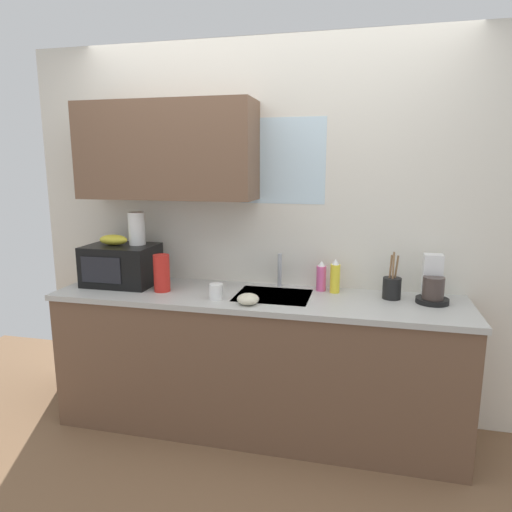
% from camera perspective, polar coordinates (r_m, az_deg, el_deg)
% --- Properties ---
extents(kitchen_wall_assembly, '(3.34, 0.42, 2.50)m').
position_cam_1_polar(kitchen_wall_assembly, '(3.13, -1.14, 5.14)').
color(kitchen_wall_assembly, silver).
rests_on(kitchen_wall_assembly, ground).
extents(counter_unit, '(2.57, 0.63, 0.90)m').
position_cam_1_polar(counter_unit, '(3.05, 0.04, -12.88)').
color(counter_unit, brown).
rests_on(counter_unit, ground).
extents(sink_faucet, '(0.03, 0.03, 0.22)m').
position_cam_1_polar(sink_faucet, '(3.07, 2.95, -1.76)').
color(sink_faucet, '#B2B5BA').
rests_on(sink_faucet, counter_unit).
extents(microwave, '(0.46, 0.35, 0.27)m').
position_cam_1_polar(microwave, '(3.25, -16.33, -1.06)').
color(microwave, black).
rests_on(microwave, counter_unit).
extents(banana_bunch, '(0.20, 0.11, 0.07)m').
position_cam_1_polar(banana_bunch, '(3.25, -17.24, 1.93)').
color(banana_bunch, gold).
rests_on(banana_bunch, microwave).
extents(paper_towel_roll, '(0.11, 0.11, 0.22)m').
position_cam_1_polar(paper_towel_roll, '(3.21, -14.55, 3.32)').
color(paper_towel_roll, white).
rests_on(paper_towel_roll, microwave).
extents(coffee_maker, '(0.19, 0.21, 0.28)m').
position_cam_1_polar(coffee_maker, '(2.92, 21.03, -3.33)').
color(coffee_maker, black).
rests_on(coffee_maker, counter_unit).
extents(dish_soap_bottle_pink, '(0.06, 0.06, 0.20)m').
position_cam_1_polar(dish_soap_bottle_pink, '(3.00, 8.08, -2.56)').
color(dish_soap_bottle_pink, '#E55999').
rests_on(dish_soap_bottle_pink, counter_unit).
extents(dish_soap_bottle_yellow, '(0.06, 0.06, 0.22)m').
position_cam_1_polar(dish_soap_bottle_yellow, '(2.97, 9.76, -2.57)').
color(dish_soap_bottle_yellow, yellow).
rests_on(dish_soap_bottle_yellow, counter_unit).
extents(cereal_canister, '(0.10, 0.10, 0.24)m').
position_cam_1_polar(cereal_canister, '(3.02, -11.60, -2.08)').
color(cereal_canister, red).
rests_on(cereal_canister, counter_unit).
extents(mug_white, '(0.08, 0.08, 0.09)m').
position_cam_1_polar(mug_white, '(2.81, -4.96, -4.40)').
color(mug_white, white).
rests_on(mug_white, counter_unit).
extents(utensil_crock, '(0.11, 0.11, 0.29)m').
position_cam_1_polar(utensil_crock, '(2.92, 16.47, -3.74)').
color(utensil_crock, black).
rests_on(utensil_crock, counter_unit).
extents(small_bowl, '(0.13, 0.13, 0.06)m').
position_cam_1_polar(small_bowl, '(2.70, -0.90, -5.35)').
color(small_bowl, beige).
rests_on(small_bowl, counter_unit).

